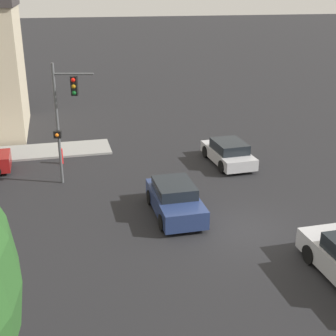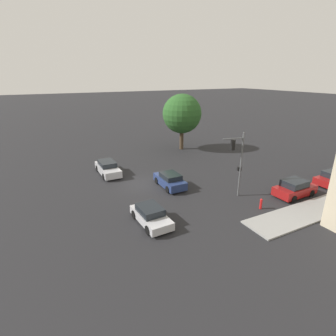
% 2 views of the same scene
% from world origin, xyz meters
% --- Properties ---
extents(ground_plane, '(300.00, 300.00, 0.00)m').
position_xyz_m(ground_plane, '(0.00, 0.00, 0.00)').
color(ground_plane, black).
extents(traffic_signal, '(0.58, 2.07, 5.95)m').
position_xyz_m(traffic_signal, '(6.54, 6.46, 3.83)').
color(traffic_signal, '#515456').
rests_on(traffic_signal, ground_plane).
extents(crossing_car_0, '(4.01, 1.91, 1.42)m').
position_xyz_m(crossing_car_0, '(1.97, 2.23, 0.68)').
color(crossing_car_0, navy).
rests_on(crossing_car_0, ground_plane).
extents(crossing_car_2, '(4.09, 2.02, 1.32)m').
position_xyz_m(crossing_car_2, '(7.32, -2.19, 0.63)').
color(crossing_car_2, '#B7B7BC').
rests_on(crossing_car_2, ground_plane).
extents(fire_hydrant, '(0.22, 0.22, 0.92)m').
position_xyz_m(fire_hydrant, '(9.50, 6.82, 0.49)').
color(fire_hydrant, red).
rests_on(fire_hydrant, ground_plane).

